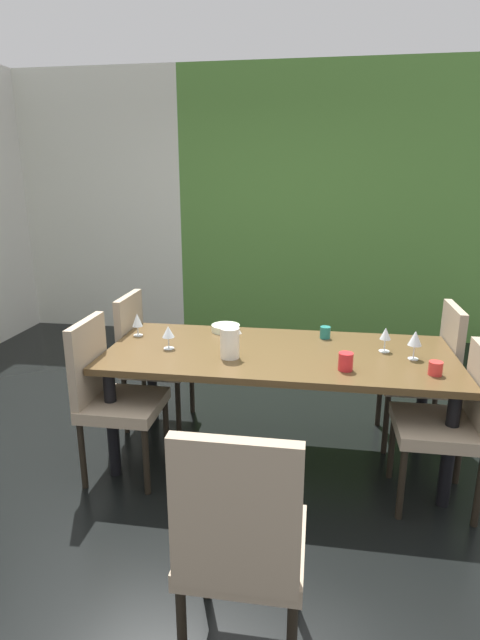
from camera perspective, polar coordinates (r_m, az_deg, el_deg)
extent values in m
cube|color=black|center=(3.27, -4.31, -16.37)|extent=(5.61, 5.76, 0.02)
cube|color=silver|center=(6.06, -15.81, 12.58)|extent=(1.94, 0.10, 2.87)
cube|color=#4F8136|center=(5.53, 12.44, 12.52)|extent=(3.67, 0.10, 2.87)
cube|color=#513B21|center=(3.07, 4.45, -3.92)|extent=(2.10, 0.92, 0.04)
cylinder|color=black|center=(3.71, -10.05, -6.40)|extent=(0.07, 0.07, 0.68)
cylinder|color=black|center=(3.60, 20.16, -7.90)|extent=(0.07, 0.07, 0.68)
cylinder|color=black|center=(3.10, -14.39, -11.37)|extent=(0.07, 0.07, 0.68)
cylinder|color=black|center=(2.97, 22.77, -13.50)|extent=(0.07, 0.07, 0.68)
cube|color=gray|center=(3.52, 19.36, -6.46)|extent=(0.44, 0.44, 0.07)
cube|color=gray|center=(3.48, 22.98, -2.64)|extent=(0.05, 0.42, 0.51)
cylinder|color=black|center=(3.42, 16.33, -11.33)|extent=(0.04, 0.04, 0.41)
cylinder|color=black|center=(3.76, 15.64, -8.69)|extent=(0.04, 0.04, 0.41)
cylinder|color=black|center=(3.49, 22.64, -11.36)|extent=(0.04, 0.04, 0.41)
cylinder|color=black|center=(3.82, 21.36, -8.78)|extent=(0.04, 0.04, 0.41)
cube|color=gray|center=(3.63, -9.28, -5.06)|extent=(0.44, 0.44, 0.07)
cube|color=gray|center=(3.61, -12.48, -1.11)|extent=(0.05, 0.42, 0.50)
cylinder|color=black|center=(3.83, -5.52, -7.61)|extent=(0.04, 0.04, 0.41)
cylinder|color=black|center=(3.50, -7.07, -10.07)|extent=(0.04, 0.04, 0.41)
cylinder|color=black|center=(3.94, -10.92, -7.17)|extent=(0.04, 0.04, 0.41)
cylinder|color=black|center=(3.62, -12.95, -9.48)|extent=(0.04, 0.04, 0.41)
cube|color=gray|center=(3.06, -13.13, -9.43)|extent=(0.44, 0.44, 0.07)
cube|color=gray|center=(3.04, -16.95, -4.69)|extent=(0.05, 0.42, 0.51)
cylinder|color=black|center=(3.26, -8.43, -12.19)|extent=(0.04, 0.04, 0.41)
cylinder|color=black|center=(2.95, -10.68, -15.58)|extent=(0.04, 0.04, 0.41)
cylinder|color=black|center=(3.39, -14.71, -11.45)|extent=(0.04, 0.04, 0.41)
cylinder|color=black|center=(3.09, -17.56, -14.56)|extent=(0.04, 0.04, 0.41)
cube|color=gray|center=(2.93, 21.57, -11.35)|extent=(0.44, 0.44, 0.07)
cylinder|color=black|center=(2.85, 17.97, -17.40)|extent=(0.04, 0.04, 0.41)
cylinder|color=black|center=(3.17, 16.95, -13.65)|extent=(0.04, 0.04, 0.41)
cylinder|color=black|center=(2.94, 25.64, -17.20)|extent=(0.04, 0.04, 0.41)
cylinder|color=black|center=(3.25, 23.77, -13.60)|extent=(0.04, 0.04, 0.41)
cube|color=gray|center=(2.00, 0.48, -24.33)|extent=(0.44, 0.44, 0.07)
cube|color=gray|center=(1.67, -0.59, -21.63)|extent=(0.42, 0.05, 0.54)
cylinder|color=black|center=(2.33, -3.90, -25.33)|extent=(0.04, 0.04, 0.41)
cylinder|color=black|center=(2.29, 6.50, -26.22)|extent=(0.04, 0.04, 0.41)
cylinder|color=black|center=(2.06, -6.64, -32.16)|extent=(0.04, 0.04, 0.41)
cylinder|color=silver|center=(3.17, 16.14, -3.44)|extent=(0.06, 0.06, 0.00)
cylinder|color=silver|center=(3.16, 16.19, -2.76)|extent=(0.01, 0.01, 0.07)
cone|color=silver|center=(3.13, 16.30, -1.48)|extent=(0.07, 0.07, 0.07)
cylinder|color=silver|center=(3.42, -11.56, -1.70)|extent=(0.06, 0.06, 0.00)
cylinder|color=silver|center=(3.41, -11.59, -1.19)|extent=(0.01, 0.01, 0.06)
cone|color=silver|center=(3.39, -11.66, 0.02)|extent=(0.07, 0.07, 0.09)
cylinder|color=silver|center=(3.09, 19.17, -4.20)|extent=(0.06, 0.06, 0.00)
cylinder|color=silver|center=(3.08, 19.24, -3.46)|extent=(0.01, 0.01, 0.08)
cone|color=silver|center=(3.05, 19.39, -1.96)|extent=(0.08, 0.08, 0.09)
cylinder|color=silver|center=(3.13, -8.12, -3.21)|extent=(0.07, 0.07, 0.00)
cylinder|color=silver|center=(3.11, -8.15, -2.57)|extent=(0.01, 0.01, 0.07)
cone|color=silver|center=(3.09, -8.20, -1.33)|extent=(0.08, 0.08, 0.07)
cylinder|color=silver|center=(3.43, -1.66, -0.92)|extent=(0.19, 0.19, 0.04)
cylinder|color=#216F65|center=(3.33, 9.71, -1.41)|extent=(0.07, 0.07, 0.08)
cylinder|color=red|center=(2.80, 11.99, -4.67)|extent=(0.08, 0.08, 0.10)
cylinder|color=red|center=(2.88, 21.44, -5.16)|extent=(0.07, 0.07, 0.07)
cylinder|color=white|center=(2.92, -1.18, -2.63)|extent=(0.11, 0.11, 0.18)
cone|color=white|center=(2.88, -0.19, -1.24)|extent=(0.04, 0.04, 0.03)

